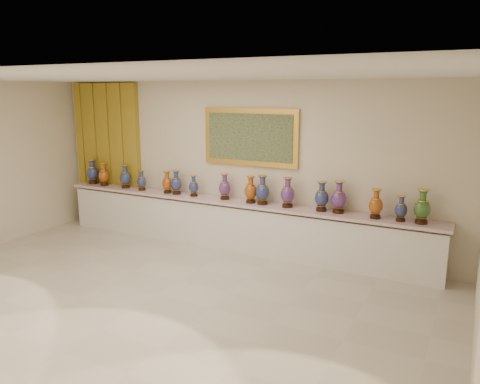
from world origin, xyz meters
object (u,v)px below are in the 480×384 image
at_px(vase_0, 93,173).
at_px(vase_1, 104,175).
at_px(counter, 232,225).
at_px(vase_2, 125,178).

bearing_deg(vase_0, vase_1, -6.42).
distance_m(counter, vase_0, 3.42).
bearing_deg(counter, vase_1, -179.39).
xyz_separation_m(vase_1, vase_2, (0.57, 0.01, 0.00)).
bearing_deg(vase_1, vase_0, 173.58).
height_order(vase_0, vase_1, vase_0).
distance_m(vase_0, vase_1, 0.35).
xyz_separation_m(counter, vase_1, (-3.00, -0.03, 0.67)).
height_order(vase_1, vase_2, same).
bearing_deg(vase_1, vase_2, 0.54).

